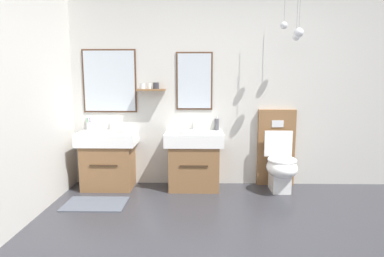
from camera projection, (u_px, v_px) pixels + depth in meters
wall_back at (233, 88)px, 4.25m from camera, size 4.47×0.58×2.55m
bath_mat at (95, 204)px, 3.65m from camera, size 0.68×0.44×0.01m
vanity_sink_left at (108, 158)px, 4.17m from camera, size 0.73×0.47×0.73m
tap_on_left_sink at (111, 125)px, 4.27m from camera, size 0.03×0.13×0.11m
vanity_sink_right at (194, 159)px, 4.14m from camera, size 0.73×0.47×0.73m
tap_on_right_sink at (194, 125)px, 4.25m from camera, size 0.03×0.13×0.11m
toilet at (279, 160)px, 4.12m from camera, size 0.48×0.62×1.00m
toothbrush_cup at (89, 126)px, 4.27m from camera, size 0.07×0.07×0.19m
soap_dispenser at (217, 124)px, 4.24m from camera, size 0.06×0.06×0.19m
folded_hand_towel at (191, 132)px, 3.96m from camera, size 0.22×0.16×0.04m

